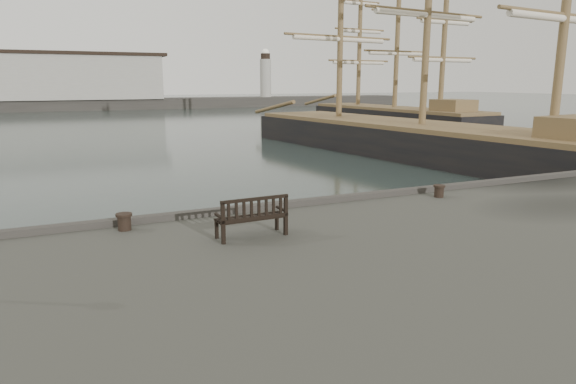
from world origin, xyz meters
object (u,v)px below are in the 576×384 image
object	(u,v)px
bollard_left	(124,222)
tall_ship_far	(394,123)
bench	(252,224)
bollard_right	(439,191)
tall_ship_main	(421,147)

from	to	relation	value
bollard_left	tall_ship_far	size ratio (longest dim) A/B	0.02
bench	bollard_right	bearing A→B (deg)	10.33
bench	bollard_left	bearing A→B (deg)	143.10
bench	tall_ship_main	size ratio (longest dim) A/B	0.05
tall_ship_main	tall_ship_far	bearing A→B (deg)	51.51
tall_ship_main	bollard_right	bearing A→B (deg)	-134.75
bench	bollard_right	size ratio (longest dim) A/B	4.37
tall_ship_far	bollard_right	bearing A→B (deg)	-126.94
bollard_left	tall_ship_far	world-z (taller)	tall_ship_far
bench	tall_ship_main	world-z (taller)	tall_ship_main
bench	bollard_left	size ratio (longest dim) A/B	4.02
tall_ship_main	bollard_left	bearing A→B (deg)	-151.72
bollard_right	tall_ship_main	distance (m)	20.62
bollard_right	tall_ship_far	bearing A→B (deg)	56.01
bollard_right	tall_ship_far	distance (m)	42.45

